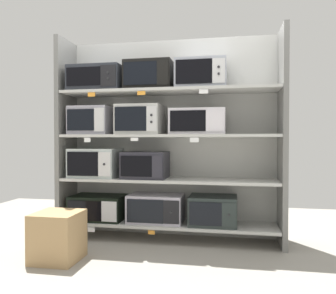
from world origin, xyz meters
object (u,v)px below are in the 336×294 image
object	(u,v)px
microwave_7	(198,122)
shipping_carton	(58,236)
microwave_9	(149,76)
microwave_0	(98,207)
microwave_2	(213,210)
microwave_6	(140,120)
microwave_10	(201,74)
microwave_5	(92,121)
microwave_4	(146,165)
microwave_1	(156,208)
microwave_8	(98,80)
microwave_3	(95,163)

from	to	relation	value
microwave_7	shipping_carton	xyz separation A→B (m)	(-1.15, -0.79, -1.04)
microwave_9	microwave_0	bearing A→B (deg)	-179.99
microwave_0	microwave_2	xyz separation A→B (m)	(1.25, 0.00, 0.02)
microwave_6	microwave_10	xyz separation A→B (m)	(0.65, -0.00, 0.46)
microwave_2	microwave_5	xyz separation A→B (m)	(-1.32, 0.00, 0.94)
microwave_6	microwave_2	bearing A→B (deg)	0.01
microwave_0	microwave_6	xyz separation A→B (m)	(0.48, -0.00, 0.96)
microwave_4	microwave_6	distance (m)	0.49
microwave_6	shipping_carton	bearing A→B (deg)	-124.25
microwave_9	shipping_carton	xyz separation A→B (m)	(-0.63, -0.79, -1.52)
microwave_1	microwave_7	size ratio (longest dim) A/B	1.02
microwave_5	microwave_10	distance (m)	1.29
microwave_0	microwave_5	xyz separation A→B (m)	(-0.07, 0.00, 0.95)
microwave_1	microwave_5	bearing A→B (deg)	179.97
microwave_8	microwave_9	world-z (taller)	microwave_9
microwave_5	shipping_carton	size ratio (longest dim) A/B	1.02
microwave_0	shipping_carton	distance (m)	0.79
microwave_7	microwave_8	size ratio (longest dim) A/B	0.98
microwave_4	microwave_0	bearing A→B (deg)	-179.99
microwave_4	microwave_8	xyz separation A→B (m)	(-0.54, 0.00, 0.93)
microwave_3	microwave_9	bearing A→B (deg)	0.01
microwave_7	microwave_10	xyz separation A→B (m)	(0.03, -0.00, 0.48)
microwave_7	microwave_0	bearing A→B (deg)	-180.00
microwave_0	microwave_4	size ratio (longest dim) A/B	1.25
microwave_10	shipping_carton	size ratio (longest dim) A/B	1.21
microwave_10	microwave_2	bearing A→B (deg)	0.06
microwave_2	microwave_6	bearing A→B (deg)	-179.99
microwave_1	microwave_0	bearing A→B (deg)	179.99
microwave_0	microwave_10	size ratio (longest dim) A/B	1.12
microwave_2	microwave_10	bearing A→B (deg)	-179.94
microwave_5	microwave_7	size ratio (longest dim) A/B	0.77
microwave_2	microwave_9	world-z (taller)	microwave_9
microwave_8	shipping_carton	distance (m)	1.70
microwave_3	microwave_4	xyz separation A→B (m)	(0.57, 0.00, -0.02)
microwave_8	microwave_5	bearing A→B (deg)	-179.94
microwave_3	microwave_7	world-z (taller)	microwave_7
microwave_0	microwave_2	world-z (taller)	microwave_2
microwave_4	microwave_9	xyz separation A→B (m)	(0.04, -0.00, 0.94)
microwave_1	shipping_carton	world-z (taller)	microwave_1
microwave_5	shipping_carton	world-z (taller)	microwave_5
microwave_0	microwave_10	bearing A→B (deg)	-0.01
microwave_2	microwave_0	bearing A→B (deg)	-180.00
microwave_3	microwave_9	distance (m)	1.11
microwave_3	microwave_9	world-z (taller)	microwave_9
microwave_0	microwave_1	world-z (taller)	microwave_1
microwave_7	microwave_3	bearing A→B (deg)	-179.99
microwave_3	shipping_carton	xyz separation A→B (m)	(-0.02, -0.79, -0.59)
microwave_5	microwave_9	xyz separation A→B (m)	(0.65, -0.00, 0.47)
microwave_7	microwave_8	world-z (taller)	microwave_8
microwave_1	microwave_9	distance (m)	1.41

